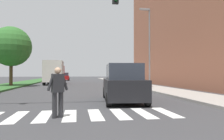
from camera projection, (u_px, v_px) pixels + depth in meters
ground_plane at (75, 84)px, 29.84m from camera, size 140.00×140.00×0.00m
crosswalk at (70, 115)px, 7.60m from camera, size 7.65×2.20×0.01m
median_strip at (14, 85)px, 26.66m from camera, size 3.73×64.00×0.15m
tree_far at (11, 47)px, 23.84m from camera, size 4.41×4.41×6.53m
sidewalk_right at (131, 84)px, 29.09m from camera, size 3.00×64.00×0.15m
street_lamp_right at (149, 41)px, 20.31m from camera, size 1.02×0.24×7.50m
pedestrian_performer at (58, 90)px, 7.20m from camera, size 0.71×0.41×1.69m
suv_crossing at (123, 84)px, 11.32m from camera, size 2.33×4.75×1.97m
sedan_midblock at (56, 78)px, 32.15m from camera, size 2.12×4.67×1.65m
sedan_distant at (65, 77)px, 44.16m from camera, size 1.90×4.16×1.63m
truck_box_delivery at (54, 72)px, 28.76m from camera, size 2.40×6.20×3.10m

